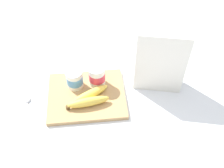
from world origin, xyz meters
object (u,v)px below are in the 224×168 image
(cutting_board, at_px, (87,95))
(yogurt_cup_back, at_px, (97,76))
(banana_bunch, at_px, (88,99))
(yogurt_cup_front, at_px, (75,79))
(cereal_box, at_px, (161,60))
(spoon, at_px, (27,105))

(cutting_board, height_order, yogurt_cup_back, yogurt_cup_back)
(cutting_board, bearing_deg, banana_bunch, -80.22)
(yogurt_cup_back, xyz_separation_m, banana_bunch, (-0.04, -0.09, -0.03))
(yogurt_cup_front, height_order, yogurt_cup_back, yogurt_cup_back)
(banana_bunch, bearing_deg, cutting_board, 99.78)
(cereal_box, relative_size, yogurt_cup_front, 3.37)
(spoon, bearing_deg, banana_bunch, -4.40)
(yogurt_cup_back, relative_size, spoon, 0.69)
(cereal_box, bearing_deg, cutting_board, -158.87)
(cutting_board, xyz_separation_m, cereal_box, (0.30, 0.04, 0.13))
(cutting_board, bearing_deg, spoon, -175.17)
(cereal_box, relative_size, yogurt_cup_back, 3.02)
(cutting_board, distance_m, yogurt_cup_front, 0.08)
(cutting_board, bearing_deg, yogurt_cup_back, 48.03)
(yogurt_cup_back, height_order, banana_bunch, yogurt_cup_back)
(banana_bunch, relative_size, spoon, 1.33)
(cutting_board, relative_size, yogurt_cup_back, 3.35)
(cutting_board, relative_size, cereal_box, 1.11)
(yogurt_cup_front, relative_size, yogurt_cup_back, 0.90)
(cutting_board, xyz_separation_m, yogurt_cup_front, (-0.04, 0.05, 0.05))
(cereal_box, height_order, spoon, cereal_box)
(cereal_box, bearing_deg, yogurt_cup_front, -168.19)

